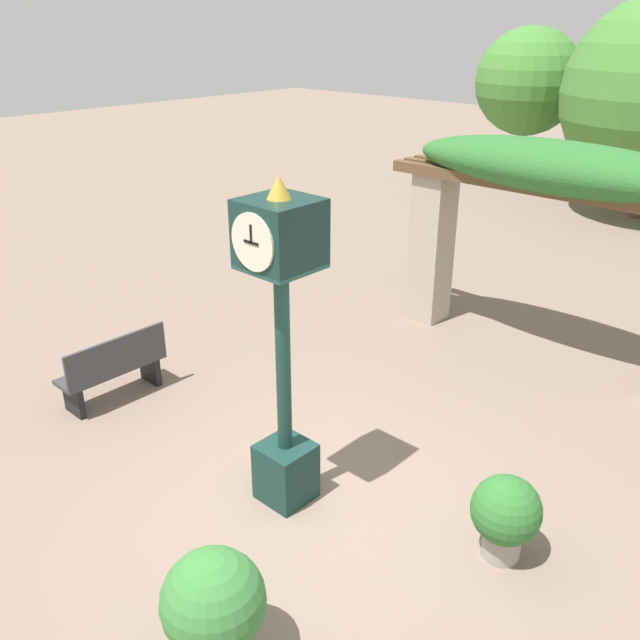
{
  "coord_description": "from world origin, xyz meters",
  "views": [
    {
      "loc": [
        3.72,
        -3.89,
        4.47
      ],
      "look_at": [
        -0.3,
        0.43,
        1.8
      ],
      "focal_mm": 38.0,
      "sensor_mm": 36.0,
      "label": 1
    }
  ],
  "objects_px": {
    "potted_plant_near_right": "(505,514)",
    "park_bench": "(114,369)",
    "potted_plant_near_left": "(214,607)",
    "pedestal_clock": "(282,334)"
  },
  "relations": [
    {
      "from": "pedestal_clock",
      "to": "potted_plant_near_right",
      "type": "relative_size",
      "value": 3.98
    },
    {
      "from": "potted_plant_near_left",
      "to": "park_bench",
      "type": "xyz_separation_m",
      "value": [
        -3.95,
        1.59,
        -0.13
      ]
    },
    {
      "from": "park_bench",
      "to": "pedestal_clock",
      "type": "bearing_deg",
      "value": 92.32
    },
    {
      "from": "pedestal_clock",
      "to": "park_bench",
      "type": "bearing_deg",
      "value": -177.68
    },
    {
      "from": "pedestal_clock",
      "to": "potted_plant_near_left",
      "type": "distance_m",
      "value": 2.36
    },
    {
      "from": "pedestal_clock",
      "to": "park_bench",
      "type": "distance_m",
      "value": 3.26
    },
    {
      "from": "potted_plant_near_left",
      "to": "potted_plant_near_right",
      "type": "height_order",
      "value": "potted_plant_near_left"
    },
    {
      "from": "potted_plant_near_left",
      "to": "potted_plant_near_right",
      "type": "bearing_deg",
      "value": 67.78
    },
    {
      "from": "potted_plant_near_right",
      "to": "park_bench",
      "type": "bearing_deg",
      "value": -170.13
    },
    {
      "from": "pedestal_clock",
      "to": "potted_plant_near_right",
      "type": "height_order",
      "value": "pedestal_clock"
    }
  ]
}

